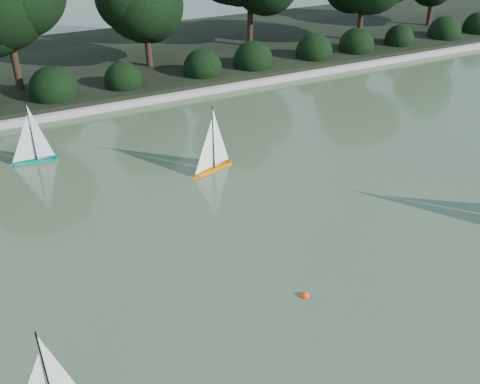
% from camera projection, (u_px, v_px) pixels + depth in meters
% --- Properties ---
extents(ground, '(80.00, 80.00, 0.00)m').
position_uv_depth(ground, '(325.00, 294.00, 8.15)').
color(ground, '#384B2D').
rests_on(ground, ground).
extents(pond_coping, '(40.00, 0.35, 0.18)m').
position_uv_depth(pond_coping, '(143.00, 101.00, 15.05)').
color(pond_coping, gray).
rests_on(pond_coping, ground).
extents(far_bank, '(40.00, 8.00, 0.30)m').
position_uv_depth(far_bank, '(107.00, 61.00, 18.11)').
color(far_bank, black).
rests_on(far_bank, ground).
extents(shrub_hedge, '(29.10, 1.10, 1.10)m').
position_uv_depth(shrub_hedge, '(133.00, 79.00, 15.57)').
color(shrub_hedge, black).
rests_on(shrub_hedge, ground).
extents(sailboat_orange, '(1.13, 0.49, 1.56)m').
position_uv_depth(sailboat_orange, '(210.00, 161.00, 11.46)').
color(sailboat_orange, '#EF6A00').
rests_on(sailboat_orange, ground).
extents(sailboat_teal, '(1.10, 0.33, 1.49)m').
position_uv_depth(sailboat_teal, '(30.00, 153.00, 11.82)').
color(sailboat_teal, '#027C69').
rests_on(sailboat_teal, ground).
extents(race_buoy, '(0.14, 0.14, 0.14)m').
position_uv_depth(race_buoy, '(305.00, 296.00, 8.11)').
color(race_buoy, red).
rests_on(race_buoy, ground).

